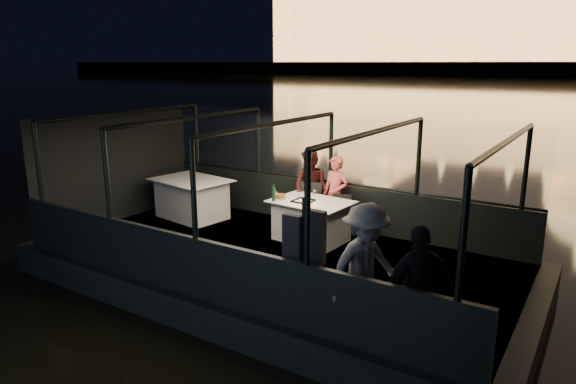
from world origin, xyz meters
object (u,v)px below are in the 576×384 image
Objects in this scene: person_man_maroon at (311,191)px; passenger_stripe at (365,266)px; chair_port_right at (338,214)px; coat_stand at (303,255)px; wine_bottle at (274,193)px; dining_table_central at (311,221)px; chair_port_left at (306,209)px; passenger_dark at (419,279)px; person_woman_coral at (335,195)px; dining_table_aft at (192,200)px.

passenger_stripe reaches higher than person_man_maroon.
coat_stand is at bearing -84.07° from chair_port_right.
person_man_maroon is 4.87× the size of wine_bottle.
coat_stand is 1.04× the size of person_man_maroon.
person_man_maroon is 0.96× the size of passenger_stripe.
dining_table_central is at bearing -54.70° from person_man_maroon.
coat_stand is at bearing -76.73° from chair_port_left.
chair_port_left is (-0.38, 0.45, 0.06)m from dining_table_central.
coat_stand reaches higher than chair_port_left.
chair_port_right is 0.50× the size of person_man_maroon.
person_woman_coral is at bearing -97.63° from passenger_dark.
person_woman_coral is (-0.20, 0.27, 0.30)m from chair_port_right.
person_man_maroon reaches higher than chair_port_left.
dining_table_aft is 4.94× the size of wine_bottle.
passenger_stripe is 0.69m from passenger_dark.
dining_table_aft is 1.06× the size of person_woman_coral.
passenger_dark is (3.30, -3.03, 0.40)m from chair_port_left.
wine_bottle reaches higher than chair_port_right.
dining_table_central is at bearing 117.93° from coat_stand.
person_woman_coral is 0.92× the size of passenger_stripe.
passenger_dark is (1.46, 0.17, -0.05)m from coat_stand.
chair_port_right is at bearing -16.55° from chair_port_left.
coat_stand reaches higher than person_woman_coral.
coat_stand is 1.10× the size of passenger_dark.
chair_port_right reaches higher than dining_table_aft.
chair_port_left is at bearing -74.33° from person_man_maroon.
person_man_maroon is (-0.43, 0.72, 0.36)m from dining_table_central.
passenger_dark is at bearing -42.03° from person_woman_coral.
chair_port_left is at bearing 166.51° from chair_port_right.
dining_table_central is 1.83× the size of chair_port_right.
wine_bottle is at bearing -6.18° from dining_table_aft.
dining_table_central is 0.91m from person_man_maroon.
chair_port_right is (0.71, 0.00, 0.00)m from chair_port_left.
chair_port_left is (2.53, 0.57, 0.06)m from dining_table_aft.
passenger_dark is (3.35, -3.30, 0.10)m from person_man_maroon.
chair_port_left is 0.63× the size of passenger_dark.
dining_table_central is at bearing -92.34° from person_woman_coral.
passenger_dark is (2.59, -3.03, 0.40)m from chair_port_right.
person_woman_coral is (-1.33, 3.47, -0.15)m from coat_stand.
person_man_maroon is at bearing 118.55° from coat_stand.
coat_stand is 1.01× the size of passenger_stripe.
chair_port_left is 0.57× the size of passenger_stripe.
dining_table_central is 3.16m from coat_stand.
chair_port_right is 0.48× the size of passenger_stripe.
person_man_maroon is at bearing -172.31° from person_woman_coral.
wine_bottle is at bearing 130.85° from coat_stand.
passenger_dark reaches higher than chair_port_left.
dining_table_central is 3.92m from passenger_dark.
dining_table_central is at bearing -89.32° from passenger_dark.
coat_stand is (1.13, -3.20, 0.45)m from chair_port_right.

